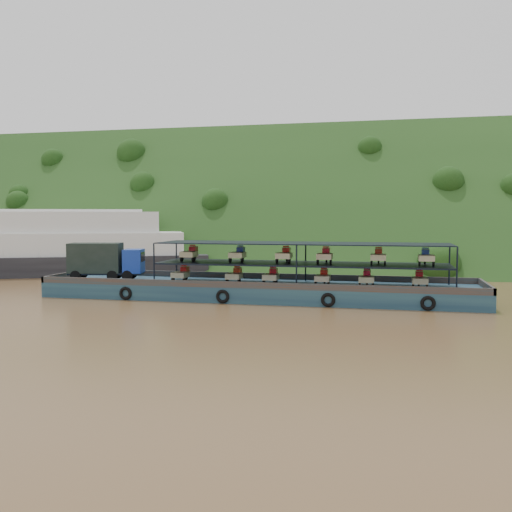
# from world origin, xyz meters

# --- Properties ---
(ground) EXTENTS (160.00, 160.00, 0.00)m
(ground) POSITION_xyz_m (0.00, 0.00, 0.00)
(ground) COLOR brown
(ground) RESTS_ON ground
(hillside) EXTENTS (140.00, 39.60, 39.60)m
(hillside) POSITION_xyz_m (0.00, 36.00, 0.00)
(hillside) COLOR #1C3C15
(hillside) RESTS_ON ground
(cargo_barge) EXTENTS (35.00, 7.18, 4.54)m
(cargo_barge) POSITION_xyz_m (-1.94, -0.20, 1.09)
(cargo_barge) COLOR #132B44
(cargo_barge) RESTS_ON ground
(passenger_ferry) EXTENTS (37.13, 23.48, 7.42)m
(passenger_ferry) POSITION_xyz_m (-29.25, 13.33, 3.21)
(passenger_ferry) COLOR black
(passenger_ferry) RESTS_ON ground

